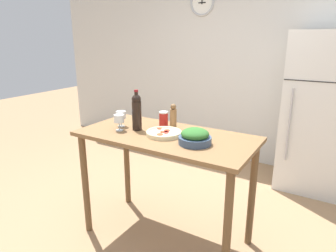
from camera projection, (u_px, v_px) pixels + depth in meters
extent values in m
plane|color=#9E7A56|center=(166.00, 236.00, 2.62)|extent=(14.00, 14.00, 0.00)
cube|color=silver|center=(247.00, 66.00, 3.92)|extent=(6.40, 0.06, 2.60)
torus|color=#A8ADB2|center=(202.00, 3.00, 3.99)|extent=(0.35, 0.03, 0.35)
cylinder|color=white|center=(202.00, 3.00, 3.99)|extent=(0.30, 0.01, 0.30)
cube|color=black|center=(202.00, 3.00, 3.99)|extent=(0.10, 0.01, 0.01)
cube|color=silver|center=(321.00, 113.00, 3.26)|extent=(0.74, 0.66, 1.74)
cube|color=black|center=(323.00, 82.00, 2.88)|extent=(0.72, 0.01, 0.01)
cylinder|color=#B2B2B7|center=(289.00, 125.00, 3.13)|extent=(0.02, 0.02, 0.78)
cube|color=brown|center=(166.00, 136.00, 2.35)|extent=(1.40, 0.69, 0.03)
cylinder|color=brown|center=(85.00, 184.00, 2.57)|extent=(0.06, 0.06, 0.90)
cylinder|color=brown|center=(227.00, 233.00, 1.94)|extent=(0.06, 0.06, 0.90)
cylinder|color=brown|center=(127.00, 162.00, 3.04)|extent=(0.06, 0.06, 0.90)
cylinder|color=brown|center=(252.00, 195.00, 2.40)|extent=(0.06, 0.06, 0.90)
cylinder|color=black|center=(137.00, 116.00, 2.43)|extent=(0.08, 0.08, 0.24)
sphere|color=black|center=(136.00, 99.00, 2.39)|extent=(0.08, 0.08, 0.08)
cylinder|color=black|center=(136.00, 96.00, 2.38)|extent=(0.03, 0.03, 0.06)
cylinder|color=maroon|center=(136.00, 91.00, 2.37)|extent=(0.03, 0.03, 0.02)
cylinder|color=silver|center=(120.00, 130.00, 2.45)|extent=(0.06, 0.06, 0.00)
cylinder|color=silver|center=(119.00, 126.00, 2.44)|extent=(0.01, 0.01, 0.07)
cylinder|color=white|center=(119.00, 118.00, 2.42)|extent=(0.08, 0.08, 0.06)
cylinder|color=maroon|center=(119.00, 121.00, 2.43)|extent=(0.07, 0.07, 0.01)
cylinder|color=silver|center=(121.00, 126.00, 2.56)|extent=(0.06, 0.06, 0.00)
cylinder|color=silver|center=(121.00, 122.00, 2.55)|extent=(0.01, 0.01, 0.07)
cylinder|color=white|center=(121.00, 115.00, 2.53)|extent=(0.08, 0.08, 0.06)
cylinder|color=maroon|center=(121.00, 118.00, 2.54)|extent=(0.07, 0.07, 0.00)
cylinder|color=olive|center=(173.00, 119.00, 2.48)|extent=(0.06, 0.06, 0.17)
sphere|color=brown|center=(173.00, 107.00, 2.45)|extent=(0.05, 0.05, 0.05)
cylinder|color=#384C6B|center=(195.00, 140.00, 2.13)|extent=(0.24, 0.24, 0.05)
ellipsoid|color=#2D6628|center=(195.00, 134.00, 2.12)|extent=(0.20, 0.20, 0.08)
cylinder|color=beige|center=(164.00, 134.00, 2.32)|extent=(0.28, 0.28, 0.03)
torus|color=beige|center=(164.00, 132.00, 2.32)|extent=(0.28, 0.28, 0.02)
cylinder|color=red|center=(167.00, 130.00, 2.36)|extent=(0.05, 0.05, 0.01)
cylinder|color=red|center=(167.00, 132.00, 2.32)|extent=(0.04, 0.04, 0.01)
cylinder|color=red|center=(166.00, 133.00, 2.30)|extent=(0.04, 0.04, 0.01)
cylinder|color=#CE4326|center=(160.00, 134.00, 2.26)|extent=(0.05, 0.05, 0.01)
cylinder|color=red|center=(166.00, 132.00, 2.32)|extent=(0.03, 0.03, 0.01)
cylinder|color=red|center=(162.00, 132.00, 2.32)|extent=(0.04, 0.04, 0.01)
cylinder|color=red|center=(159.00, 129.00, 2.40)|extent=(0.04, 0.04, 0.01)
cylinder|color=#B2231E|center=(164.00, 120.00, 2.55)|extent=(0.07, 0.07, 0.12)
cylinder|color=white|center=(164.00, 112.00, 2.53)|extent=(0.08, 0.08, 0.01)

